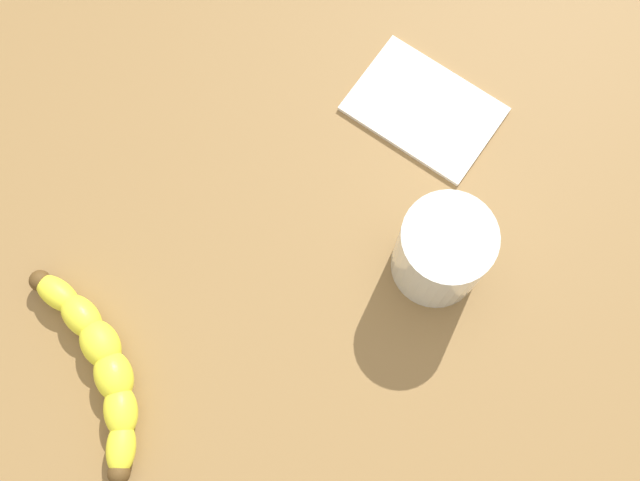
% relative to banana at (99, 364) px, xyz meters
% --- Properties ---
extents(wooden_tabletop, '(1.20, 1.20, 0.03)m').
position_rel_banana_xyz_m(wooden_tabletop, '(-0.18, -0.08, -0.03)').
color(wooden_tabletop, olive).
rests_on(wooden_tabletop, ground).
extents(banana, '(0.12, 0.21, 0.04)m').
position_rel_banana_xyz_m(banana, '(0.00, 0.00, 0.00)').
color(banana, yellow).
rests_on(banana, wooden_tabletop).
extents(smoothie_glass, '(0.09, 0.09, 0.11)m').
position_rel_banana_xyz_m(smoothie_glass, '(-0.33, -0.11, 0.03)').
color(smoothie_glass, silver).
rests_on(smoothie_glass, wooden_tabletop).
extents(folded_napkin, '(0.19, 0.18, 0.01)m').
position_rel_banana_xyz_m(folded_napkin, '(-0.32, -0.28, -0.02)').
color(folded_napkin, white).
rests_on(folded_napkin, wooden_tabletop).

